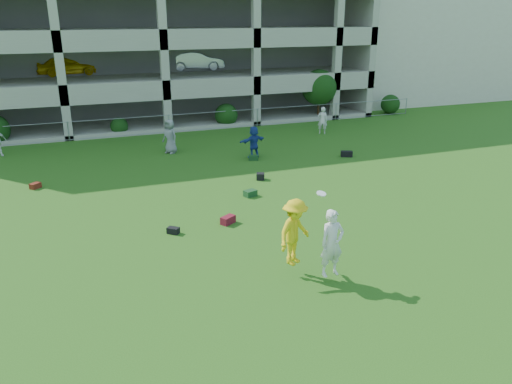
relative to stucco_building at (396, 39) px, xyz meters
name	(u,v)px	position (x,y,z in m)	size (l,w,h in m)	color
ground	(295,267)	(-23.00, -28.00, -5.00)	(100.00, 100.00, 0.00)	#235114
stucco_building	(396,39)	(0.00, 0.00, 0.00)	(16.00, 14.00, 10.00)	beige
bystander_c	(170,136)	(-23.88, -13.78, -4.08)	(0.90, 0.59, 1.84)	gray
bystander_d	(254,142)	(-19.93, -16.19, -4.17)	(1.55, 0.49, 1.67)	navy
bystander_e	(322,120)	(-13.96, -12.55, -4.15)	(0.62, 0.41, 1.70)	silver
bag_red_a	(228,220)	(-23.89, -24.16, -4.86)	(0.55, 0.30, 0.28)	#530E10
bag_black_b	(173,230)	(-25.93, -24.32, -4.89)	(0.40, 0.25, 0.22)	black
bag_green_c	(250,193)	(-22.15, -21.75, -4.87)	(0.50, 0.35, 0.26)	#163C15
crate_d	(260,176)	(-20.96, -19.83, -4.85)	(0.35, 0.35, 0.30)	black
bag_black_e	(347,154)	(-15.27, -17.83, -4.85)	(0.60, 0.30, 0.30)	black
bag_red_f	(35,186)	(-30.59, -17.51, -4.88)	(0.45, 0.28, 0.24)	#521C0E
bag_green_g	(253,158)	(-20.14, -16.69, -4.88)	(0.50, 0.30, 0.25)	#133514
frisbee_contest	(304,235)	(-23.02, -28.60, -3.69)	(1.90, 1.62, 2.37)	yellow
parking_garage	(142,30)	(-23.01, -0.30, 1.01)	(30.00, 14.00, 12.00)	#9E998C
fence	(169,124)	(-23.00, -9.00, -4.39)	(36.06, 0.06, 1.20)	gray
shrub_row	(234,103)	(-18.41, -8.30, -3.49)	(34.38, 2.52, 3.50)	#163D11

